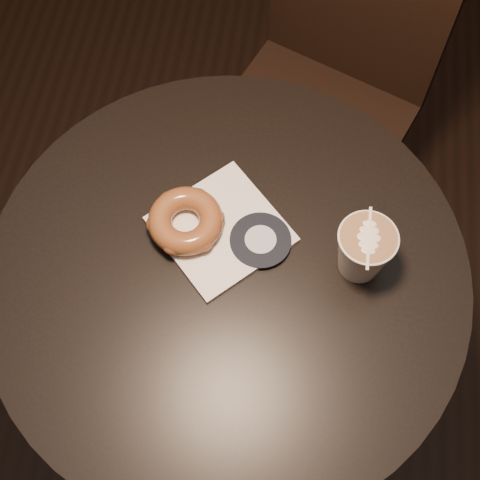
{
  "coord_description": "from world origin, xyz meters",
  "views": [
    {
      "loc": [
        0.07,
        -0.38,
        1.63
      ],
      "look_at": [
        0.01,
        0.03,
        0.79
      ],
      "focal_mm": 50.0,
      "sensor_mm": 36.0,
      "label": 1
    }
  ],
  "objects_px": {
    "chair": "(334,66)",
    "latte_cup": "(363,252)",
    "doughnut": "(186,221)",
    "pastry_bag": "(221,229)",
    "cafe_table": "(229,315)"
  },
  "relations": [
    {
      "from": "chair",
      "to": "pastry_bag",
      "type": "relative_size",
      "value": 5.81
    },
    {
      "from": "pastry_bag",
      "to": "doughnut",
      "type": "xyz_separation_m",
      "value": [
        -0.05,
        -0.0,
        0.02
      ]
    },
    {
      "from": "doughnut",
      "to": "latte_cup",
      "type": "xyz_separation_m",
      "value": [
        0.25,
        -0.03,
        0.02
      ]
    },
    {
      "from": "cafe_table",
      "to": "chair",
      "type": "height_order",
      "value": "chair"
    },
    {
      "from": "chair",
      "to": "pastry_bag",
      "type": "distance_m",
      "value": 0.58
    },
    {
      "from": "chair",
      "to": "latte_cup",
      "type": "relative_size",
      "value": 10.51
    },
    {
      "from": "cafe_table",
      "to": "pastry_bag",
      "type": "distance_m",
      "value": 0.21
    },
    {
      "from": "chair",
      "to": "latte_cup",
      "type": "xyz_separation_m",
      "value": [
        0.05,
        -0.55,
        0.26
      ]
    },
    {
      "from": "doughnut",
      "to": "latte_cup",
      "type": "distance_m",
      "value": 0.26
    },
    {
      "from": "doughnut",
      "to": "chair",
      "type": "bearing_deg",
      "value": 68.4
    },
    {
      "from": "doughnut",
      "to": "latte_cup",
      "type": "relative_size",
      "value": 1.2
    },
    {
      "from": "cafe_table",
      "to": "doughnut",
      "type": "xyz_separation_m",
      "value": [
        -0.07,
        0.05,
        0.23
      ]
    },
    {
      "from": "cafe_table",
      "to": "doughnut",
      "type": "relative_size",
      "value": 6.84
    },
    {
      "from": "chair",
      "to": "latte_cup",
      "type": "bearing_deg",
      "value": -62.4
    },
    {
      "from": "cafe_table",
      "to": "pastry_bag",
      "type": "height_order",
      "value": "pastry_bag"
    }
  ]
}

